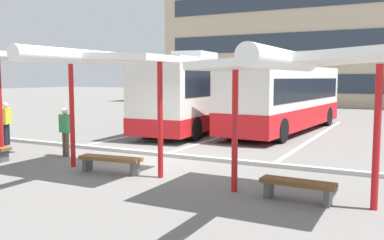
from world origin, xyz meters
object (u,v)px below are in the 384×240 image
Objects in this scene: coach_bus_1 at (285,99)px; waiting_passenger_0 at (6,121)px; bench_3 at (298,186)px; waiting_passenger_1 at (65,129)px; bench_2 at (111,161)px; waiting_shelter_2 at (299,64)px; coach_bus_0 at (206,94)px; waiting_shelter_1 at (106,60)px.

coach_bus_1 is 6.45× the size of waiting_passenger_0.
waiting_passenger_1 is (-7.99, 1.62, 0.59)m from bench_3.
waiting_passenger_0 is at bearing -133.12° from coach_bus_1.
waiting_shelter_2 is at bearing -5.35° from bench_2.
waiting_shelter_2 is at bearing -90.00° from bench_3.
bench_2 is 1.14× the size of waiting_passenger_1.
coach_bus_0 is 10.66m from bench_2.
waiting_shelter_2 reaches higher than bench_3.
waiting_shelter_1 is at bearing -25.88° from waiting_passenger_1.
bench_3 is 8.18m from waiting_passenger_1.
bench_2 is at bearing 176.20° from bench_3.
waiting_shelter_2 is (7.18, -10.85, 1.08)m from coach_bus_0.
coach_bus_0 is 13.06m from waiting_shelter_2.
coach_bus_1 is 2.17× the size of waiting_shelter_2.
waiting_passenger_0 is (-8.44, -9.01, -0.63)m from coach_bus_1.
bench_3 is (0.00, 0.14, -2.53)m from waiting_shelter_2.
waiting_passenger_0 is at bearing 167.96° from waiting_shelter_2.
waiting_passenger_0 is (-6.56, 2.02, 0.61)m from bench_2.
coach_bus_1 is 10.85m from waiting_passenger_1.
coach_bus_0 is at bearing 61.46° from waiting_passenger_0.
waiting_shelter_1 is 3.80m from waiting_passenger_1.
waiting_shelter_2 is at bearing -4.25° from waiting_shelter_1.
waiting_shelter_1 is at bearing -90.00° from bench_2.
coach_bus_0 is 7.31× the size of waiting_passenger_1.
bench_3 is at bearing -56.18° from coach_bus_0.
bench_3 is at bearing -11.45° from waiting_passenger_1.
waiting_shelter_1 is at bearing 177.30° from bench_3.
waiting_passenger_1 is at bearing -95.13° from coach_bus_0.
waiting_passenger_0 is at bearing 168.76° from waiting_passenger_1.
waiting_passenger_1 is at bearing 167.59° from waiting_shelter_2.
coach_bus_0 reaches higher than waiting_passenger_1.
coach_bus_0 reaches higher than bench_2.
coach_bus_0 is 7.14× the size of waiting_passenger_0.
waiting_passenger_0 is 3.80m from waiting_passenger_1.
coach_bus_0 is at bearing 101.02° from bench_2.
coach_bus_0 is 9.54m from waiting_passenger_0.
bench_2 is at bearing 174.65° from waiting_shelter_2.
coach_bus_1 reaches higher than bench_3.
waiting_shelter_2 reaches higher than waiting_passenger_0.
waiting_passenger_1 is (-4.71, -9.75, -0.65)m from coach_bus_1.
coach_bus_0 is 3.96m from coach_bus_1.
waiting_passenger_0 is 1.02× the size of waiting_passenger_1.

